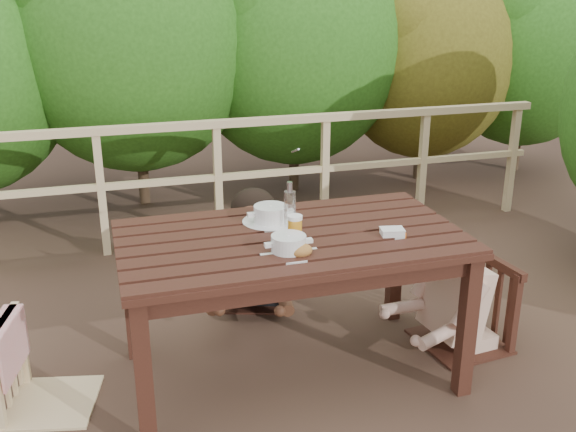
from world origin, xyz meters
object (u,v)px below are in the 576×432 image
object	(u,v)px
soup_near	(289,245)
butter_tub	(392,233)
chair_right	(466,268)
beer_glass	(295,229)
chair_far	(257,243)
woman	(255,211)
bottle	(290,206)
chair_left	(42,326)
soup_far	(271,215)
bread_roll	(300,251)
table	(291,308)
diner_right	(473,251)

from	to	relation	value
soup_near	butter_tub	size ratio (longest dim) A/B	2.39
chair_right	beer_glass	bearing A→B (deg)	-90.92
chair_far	soup_near	distance (m)	1.18
chair_far	chair_right	size ratio (longest dim) A/B	0.87
soup_near	chair_right	bearing A→B (deg)	11.28
woman	bottle	size ratio (longest dim) A/B	4.92
chair_left	butter_tub	distance (m)	1.79
soup_far	beer_glass	size ratio (longest dim) A/B	2.12
woman	chair_right	bearing A→B (deg)	156.84
bottle	soup_far	bearing A→B (deg)	126.26
chair_left	bottle	world-z (taller)	bottle
soup_far	bread_roll	distance (m)	0.48
chair_left	bread_roll	bearing A→B (deg)	-92.86
chair_right	table	bearing A→B (deg)	-95.10
table	diner_right	distance (m)	1.10
beer_glass	diner_right	bearing A→B (deg)	5.12
butter_tub	beer_glass	bearing A→B (deg)	-178.30
bottle	butter_tub	world-z (taller)	bottle
chair_right	soup_near	bearing A→B (deg)	-84.90
chair_left	woman	bearing A→B (deg)	-44.34
soup_near	beer_glass	world-z (taller)	beer_glass
table	bottle	distance (m)	0.54
chair_far	butter_tub	distance (m)	1.21
bread_roll	chair_left	bearing A→B (deg)	164.55
diner_right	soup_near	size ratio (longest dim) A/B	4.14
chair_left	butter_tub	xyz separation A→B (m)	(1.73, -0.23, 0.38)
soup_near	bread_roll	xyz separation A→B (m)	(0.04, -0.05, -0.01)
soup_far	bottle	distance (m)	0.15
woman	soup_near	world-z (taller)	woman
bread_roll	chair_far	bearing A→B (deg)	86.57
woman	diner_right	bearing A→B (deg)	157.66
table	soup_near	bearing A→B (deg)	-109.54
diner_right	bottle	xyz separation A→B (m)	(-1.05, 0.09, 0.34)
soup_far	bread_roll	size ratio (longest dim) A/B	2.62
diner_right	beer_glass	world-z (taller)	diner_right
chair_right	butter_tub	xyz separation A→B (m)	(-0.57, -0.18, 0.35)
chair_right	soup_near	world-z (taller)	chair_right
chair_left	woman	size ratio (longest dim) A/B	0.71
table	soup_far	size ratio (longest dim) A/B	5.70
soup_far	beer_glass	xyz separation A→B (m)	(0.04, -0.29, 0.02)
woman	soup_far	size ratio (longest dim) A/B	4.15
chair_far	diner_right	size ratio (longest dim) A/B	0.71
chair_right	diner_right	bearing A→B (deg)	83.81
soup_near	soup_far	xyz separation A→B (m)	(0.03, 0.42, 0.00)
chair_right	beer_glass	size ratio (longest dim) A/B	6.71
chair_far	beer_glass	world-z (taller)	beer_glass
chair_left	chair_far	xyz separation A→B (m)	(1.28, 0.81, -0.03)
table	soup_far	distance (m)	0.50
diner_right	beer_glass	xyz separation A→B (m)	(-1.09, -0.10, 0.29)
soup_near	soup_far	size ratio (longest dim) A/B	0.93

